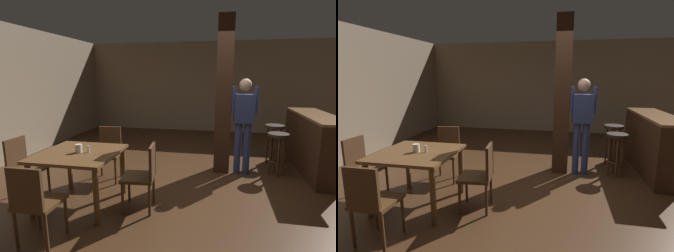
{
  "view_description": "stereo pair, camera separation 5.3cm",
  "coord_description": "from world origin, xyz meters",
  "views": [
    {
      "loc": [
        0.23,
        -3.95,
        1.78
      ],
      "look_at": [
        -0.59,
        0.17,
        0.96
      ],
      "focal_mm": 28.0,
      "sensor_mm": 36.0,
      "label": 1
    },
    {
      "loc": [
        0.28,
        -3.94,
        1.78
      ],
      "look_at": [
        -0.59,
        0.17,
        0.96
      ],
      "focal_mm": 28.0,
      "sensor_mm": 36.0,
      "label": 2
    }
  ],
  "objects": [
    {
      "name": "wall_back",
      "position": [
        0.0,
        4.5,
        1.4
      ],
      "size": [
        8.0,
        0.1,
        2.8
      ],
      "primitive_type": "cube",
      "color": "gray",
      "rests_on": "ground_plane"
    },
    {
      "name": "chair_north",
      "position": [
        -1.61,
        0.11,
        0.51
      ],
      "size": [
        0.47,
        0.47,
        0.89
      ],
      "color": "#4C3319",
      "rests_on": "ground_plane"
    },
    {
      "name": "standing_person",
      "position": [
        0.66,
        0.78,
        1.0
      ],
      "size": [
        0.47,
        0.22,
        1.72
      ],
      "color": "navy",
      "rests_on": "ground_plane"
    },
    {
      "name": "dining_table",
      "position": [
        -1.61,
        -0.85,
        0.64
      ],
      "size": [
        1.03,
        1.03,
        0.76
      ],
      "color": "brown",
      "rests_on": "ground_plane"
    },
    {
      "name": "bar_stool_near",
      "position": [
        1.27,
        0.83,
        0.58
      ],
      "size": [
        0.36,
        0.36,
        0.77
      ],
      "color": "#2D2319",
      "rests_on": "ground_plane"
    },
    {
      "name": "chair_south",
      "position": [
        -1.61,
        -1.76,
        0.51
      ],
      "size": [
        0.42,
        0.42,
        0.89
      ],
      "color": "#4C3319",
      "rests_on": "ground_plane"
    },
    {
      "name": "chair_west",
      "position": [
        -2.5,
        -0.84,
        0.51
      ],
      "size": [
        0.43,
        0.43,
        0.89
      ],
      "color": "#4C3319",
      "rests_on": "ground_plane"
    },
    {
      "name": "bar_stool_mid",
      "position": [
        1.33,
        1.49,
        0.6
      ],
      "size": [
        0.37,
        0.37,
        0.8
      ],
      "color": "#2D2319",
      "rests_on": "ground_plane"
    },
    {
      "name": "salt_shaker",
      "position": [
        -1.48,
        -0.83,
        0.8
      ],
      "size": [
        0.03,
        0.03,
        0.09
      ],
      "primitive_type": "cylinder",
      "color": "silver",
      "rests_on": "dining_table"
    },
    {
      "name": "chair_east",
      "position": [
        -0.72,
        -0.8,
        0.51
      ],
      "size": [
        0.46,
        0.46,
        0.89
      ],
      "color": "#4C3319",
      "rests_on": "ground_plane"
    },
    {
      "name": "bar_counter",
      "position": [
        1.91,
        1.23,
        0.54
      ],
      "size": [
        0.56,
        2.12,
        1.07
      ],
      "color": "brown",
      "rests_on": "ground_plane"
    },
    {
      "name": "pillar",
      "position": [
        0.3,
        0.87,
        1.4
      ],
      "size": [
        0.28,
        0.28,
        2.8
      ],
      "primitive_type": "cube",
      "color": "#382114",
      "rests_on": "ground_plane"
    },
    {
      "name": "ground_plane",
      "position": [
        0.0,
        0.0,
        0.0
      ],
      "size": [
        10.8,
        10.8,
        0.0
      ],
      "primitive_type": "plane",
      "color": "#422816"
    },
    {
      "name": "napkin_cup",
      "position": [
        -1.6,
        -0.86,
        0.81
      ],
      "size": [
        0.09,
        0.09,
        0.11
      ],
      "primitive_type": "cylinder",
      "color": "silver",
      "rests_on": "dining_table"
    }
  ]
}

